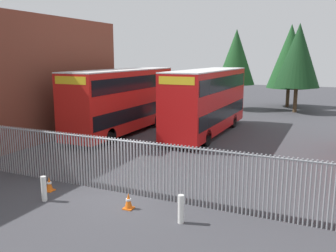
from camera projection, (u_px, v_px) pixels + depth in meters
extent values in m
plane|color=#3D3D42|center=(196.00, 148.00, 21.39)|extent=(100.00, 100.00, 0.00)
cylinder|color=gray|center=(0.00, 148.00, 16.79)|extent=(0.06, 0.06, 2.20)
cylinder|color=gray|center=(2.00, 149.00, 16.73)|extent=(0.06, 0.06, 2.20)
cylinder|color=gray|center=(5.00, 149.00, 16.67)|extent=(0.06, 0.06, 2.20)
cylinder|color=gray|center=(7.00, 149.00, 16.62)|extent=(0.06, 0.06, 2.20)
cylinder|color=gray|center=(9.00, 150.00, 16.56)|extent=(0.06, 0.06, 2.20)
cylinder|color=gray|center=(11.00, 150.00, 16.50)|extent=(0.06, 0.06, 2.20)
cylinder|color=gray|center=(14.00, 150.00, 16.45)|extent=(0.06, 0.06, 2.20)
cylinder|color=gray|center=(16.00, 151.00, 16.39)|extent=(0.06, 0.06, 2.20)
cylinder|color=gray|center=(18.00, 151.00, 16.33)|extent=(0.06, 0.06, 2.20)
cylinder|color=gray|center=(20.00, 151.00, 16.27)|extent=(0.06, 0.06, 2.20)
cylinder|color=gray|center=(23.00, 152.00, 16.22)|extent=(0.06, 0.06, 2.20)
cylinder|color=gray|center=(25.00, 152.00, 16.16)|extent=(0.06, 0.06, 2.20)
cylinder|color=gray|center=(27.00, 152.00, 16.10)|extent=(0.06, 0.06, 2.20)
cylinder|color=gray|center=(30.00, 153.00, 16.05)|extent=(0.06, 0.06, 2.20)
cylinder|color=gray|center=(32.00, 153.00, 15.99)|extent=(0.06, 0.06, 2.20)
cylinder|color=gray|center=(35.00, 153.00, 15.93)|extent=(0.06, 0.06, 2.20)
cylinder|color=gray|center=(37.00, 154.00, 15.87)|extent=(0.06, 0.06, 2.20)
cylinder|color=gray|center=(39.00, 154.00, 15.82)|extent=(0.06, 0.06, 2.20)
cylinder|color=gray|center=(42.00, 154.00, 15.76)|extent=(0.06, 0.06, 2.20)
cylinder|color=gray|center=(44.00, 155.00, 15.70)|extent=(0.06, 0.06, 2.20)
cylinder|color=gray|center=(47.00, 155.00, 15.65)|extent=(0.06, 0.06, 2.20)
cylinder|color=gray|center=(49.00, 156.00, 15.59)|extent=(0.06, 0.06, 2.20)
cylinder|color=gray|center=(52.00, 156.00, 15.53)|extent=(0.06, 0.06, 2.20)
cylinder|color=gray|center=(54.00, 156.00, 15.47)|extent=(0.06, 0.06, 2.20)
cylinder|color=gray|center=(57.00, 157.00, 15.42)|extent=(0.06, 0.06, 2.20)
cylinder|color=gray|center=(60.00, 157.00, 15.36)|extent=(0.06, 0.06, 2.20)
cylinder|color=gray|center=(62.00, 157.00, 15.30)|extent=(0.06, 0.06, 2.20)
cylinder|color=gray|center=(65.00, 158.00, 15.24)|extent=(0.06, 0.06, 2.20)
cylinder|color=gray|center=(67.00, 158.00, 15.19)|extent=(0.06, 0.06, 2.20)
cylinder|color=gray|center=(70.00, 159.00, 15.13)|extent=(0.06, 0.06, 2.20)
cylinder|color=gray|center=(73.00, 159.00, 15.07)|extent=(0.06, 0.06, 2.20)
cylinder|color=gray|center=(76.00, 159.00, 15.02)|extent=(0.06, 0.06, 2.20)
cylinder|color=gray|center=(78.00, 160.00, 14.96)|extent=(0.06, 0.06, 2.20)
cylinder|color=gray|center=(81.00, 160.00, 14.90)|extent=(0.06, 0.06, 2.20)
cylinder|color=gray|center=(84.00, 161.00, 14.84)|extent=(0.06, 0.06, 2.20)
cylinder|color=gray|center=(87.00, 161.00, 14.79)|extent=(0.06, 0.06, 2.20)
cylinder|color=gray|center=(89.00, 161.00, 14.73)|extent=(0.06, 0.06, 2.20)
cylinder|color=gray|center=(92.00, 162.00, 14.67)|extent=(0.06, 0.06, 2.20)
cylinder|color=gray|center=(95.00, 162.00, 14.62)|extent=(0.06, 0.06, 2.20)
cylinder|color=gray|center=(98.00, 163.00, 14.56)|extent=(0.06, 0.06, 2.20)
cylinder|color=gray|center=(101.00, 163.00, 14.50)|extent=(0.06, 0.06, 2.20)
cylinder|color=gray|center=(104.00, 163.00, 14.44)|extent=(0.06, 0.06, 2.20)
cylinder|color=gray|center=(107.00, 164.00, 14.39)|extent=(0.06, 0.06, 2.20)
cylinder|color=gray|center=(110.00, 164.00, 14.33)|extent=(0.06, 0.06, 2.20)
cylinder|color=gray|center=(113.00, 165.00, 14.27)|extent=(0.06, 0.06, 2.20)
cylinder|color=gray|center=(116.00, 165.00, 14.22)|extent=(0.06, 0.06, 2.20)
cylinder|color=gray|center=(119.00, 166.00, 14.16)|extent=(0.06, 0.06, 2.20)
cylinder|color=gray|center=(122.00, 166.00, 14.10)|extent=(0.06, 0.06, 2.20)
cylinder|color=gray|center=(125.00, 166.00, 14.04)|extent=(0.06, 0.06, 2.20)
cylinder|color=gray|center=(128.00, 167.00, 13.99)|extent=(0.06, 0.06, 2.20)
cylinder|color=gray|center=(131.00, 167.00, 13.93)|extent=(0.06, 0.06, 2.20)
cylinder|color=gray|center=(134.00, 168.00, 13.87)|extent=(0.06, 0.06, 2.20)
cylinder|color=gray|center=(137.00, 168.00, 13.82)|extent=(0.06, 0.06, 2.20)
cylinder|color=gray|center=(141.00, 169.00, 13.76)|extent=(0.06, 0.06, 2.20)
cylinder|color=gray|center=(144.00, 169.00, 13.70)|extent=(0.06, 0.06, 2.20)
cylinder|color=gray|center=(147.00, 170.00, 13.64)|extent=(0.06, 0.06, 2.20)
cylinder|color=gray|center=(151.00, 170.00, 13.59)|extent=(0.06, 0.06, 2.20)
cylinder|color=gray|center=(154.00, 171.00, 13.53)|extent=(0.06, 0.06, 2.20)
cylinder|color=gray|center=(157.00, 171.00, 13.47)|extent=(0.06, 0.06, 2.20)
cylinder|color=gray|center=(161.00, 172.00, 13.41)|extent=(0.06, 0.06, 2.20)
cylinder|color=gray|center=(164.00, 172.00, 13.36)|extent=(0.06, 0.06, 2.20)
cylinder|color=gray|center=(167.00, 173.00, 13.30)|extent=(0.06, 0.06, 2.20)
cylinder|color=gray|center=(171.00, 173.00, 13.24)|extent=(0.06, 0.06, 2.20)
cylinder|color=gray|center=(174.00, 174.00, 13.19)|extent=(0.06, 0.06, 2.20)
cylinder|color=gray|center=(178.00, 174.00, 13.13)|extent=(0.06, 0.06, 2.20)
cylinder|color=gray|center=(182.00, 175.00, 13.07)|extent=(0.06, 0.06, 2.20)
cylinder|color=gray|center=(185.00, 175.00, 13.01)|extent=(0.06, 0.06, 2.20)
cylinder|color=gray|center=(189.00, 176.00, 12.96)|extent=(0.06, 0.06, 2.20)
cylinder|color=gray|center=(192.00, 176.00, 12.90)|extent=(0.06, 0.06, 2.20)
cylinder|color=gray|center=(196.00, 177.00, 12.84)|extent=(0.06, 0.06, 2.20)
cylinder|color=gray|center=(200.00, 177.00, 12.79)|extent=(0.06, 0.06, 2.20)
cylinder|color=gray|center=(204.00, 178.00, 12.73)|extent=(0.06, 0.06, 2.20)
cylinder|color=gray|center=(207.00, 178.00, 12.67)|extent=(0.06, 0.06, 2.20)
cylinder|color=gray|center=(211.00, 179.00, 12.61)|extent=(0.06, 0.06, 2.20)
cylinder|color=gray|center=(215.00, 179.00, 12.56)|extent=(0.06, 0.06, 2.20)
cylinder|color=gray|center=(219.00, 180.00, 12.50)|extent=(0.06, 0.06, 2.20)
cylinder|color=gray|center=(223.00, 181.00, 12.44)|extent=(0.06, 0.06, 2.20)
cylinder|color=gray|center=(227.00, 181.00, 12.39)|extent=(0.06, 0.06, 2.20)
cylinder|color=gray|center=(231.00, 182.00, 12.33)|extent=(0.06, 0.06, 2.20)
cylinder|color=gray|center=(235.00, 182.00, 12.27)|extent=(0.06, 0.06, 2.20)
cylinder|color=gray|center=(239.00, 183.00, 12.21)|extent=(0.06, 0.06, 2.20)
cylinder|color=gray|center=(243.00, 184.00, 12.16)|extent=(0.06, 0.06, 2.20)
cylinder|color=gray|center=(247.00, 184.00, 12.10)|extent=(0.06, 0.06, 2.20)
cylinder|color=gray|center=(252.00, 185.00, 12.04)|extent=(0.06, 0.06, 2.20)
cylinder|color=gray|center=(256.00, 185.00, 11.98)|extent=(0.06, 0.06, 2.20)
cylinder|color=gray|center=(260.00, 186.00, 11.93)|extent=(0.06, 0.06, 2.20)
cylinder|color=gray|center=(264.00, 187.00, 11.87)|extent=(0.06, 0.06, 2.20)
cylinder|color=gray|center=(269.00, 187.00, 11.81)|extent=(0.06, 0.06, 2.20)
cylinder|color=gray|center=(273.00, 188.00, 11.76)|extent=(0.06, 0.06, 2.20)
cylinder|color=gray|center=(278.00, 189.00, 11.70)|extent=(0.06, 0.06, 2.20)
cylinder|color=gray|center=(282.00, 189.00, 11.64)|extent=(0.06, 0.06, 2.20)
cylinder|color=gray|center=(287.00, 190.00, 11.58)|extent=(0.06, 0.06, 2.20)
cylinder|color=gray|center=(291.00, 191.00, 11.53)|extent=(0.06, 0.06, 2.20)
cylinder|color=gray|center=(296.00, 191.00, 11.47)|extent=(0.06, 0.06, 2.20)
cylinder|color=gray|center=(300.00, 192.00, 11.41)|extent=(0.06, 0.06, 2.20)
cylinder|color=gray|center=(305.00, 193.00, 11.36)|extent=(0.06, 0.06, 2.20)
cylinder|color=gray|center=(310.00, 193.00, 11.30)|extent=(0.06, 0.06, 2.20)
cylinder|color=gray|center=(315.00, 194.00, 11.24)|extent=(0.06, 0.06, 2.20)
cylinder|color=gray|center=(320.00, 195.00, 11.18)|extent=(0.06, 0.06, 2.20)
cylinder|color=gray|center=(325.00, 195.00, 11.13)|extent=(0.06, 0.06, 2.20)
cylinder|color=gray|center=(330.00, 196.00, 11.07)|extent=(0.06, 0.06, 2.20)
cylinder|color=gray|center=(335.00, 197.00, 11.01)|extent=(0.06, 0.06, 2.20)
cylinder|color=gray|center=(123.00, 141.00, 13.88)|extent=(16.11, 0.07, 0.07)
cube|color=red|center=(123.00, 100.00, 25.04)|extent=(2.50, 10.80, 4.00)
cube|color=black|center=(123.00, 111.00, 25.19)|extent=(2.54, 10.37, 0.90)
cube|color=black|center=(122.00, 82.00, 24.81)|extent=(2.54, 10.37, 0.90)
cube|color=yellow|center=(71.00, 80.00, 19.95)|extent=(2.12, 0.12, 0.44)
cube|color=silver|center=(122.00, 70.00, 24.65)|extent=(2.50, 10.80, 0.08)
cylinder|color=black|center=(80.00, 133.00, 22.84)|extent=(0.30, 1.04, 1.04)
cylinder|color=black|center=(110.00, 137.00, 21.95)|extent=(0.30, 1.04, 1.04)
cylinder|color=black|center=(131.00, 118.00, 28.49)|extent=(0.30, 1.04, 1.04)
cylinder|color=black|center=(156.00, 120.00, 27.59)|extent=(0.30, 1.04, 1.04)
cube|color=red|center=(207.00, 100.00, 24.81)|extent=(2.50, 10.80, 4.00)
cube|color=black|center=(207.00, 112.00, 24.96)|extent=(2.54, 10.37, 0.90)
cube|color=black|center=(208.00, 83.00, 24.59)|extent=(2.54, 10.37, 0.90)
cube|color=yellow|center=(177.00, 81.00, 19.72)|extent=(2.12, 0.12, 0.44)
cube|color=silver|center=(208.00, 70.00, 24.43)|extent=(2.50, 10.80, 0.08)
cylinder|color=black|center=(173.00, 134.00, 22.62)|extent=(0.30, 1.04, 1.04)
cylinder|color=black|center=(206.00, 137.00, 21.72)|extent=(0.30, 1.04, 1.04)
cylinder|color=black|center=(206.00, 119.00, 28.26)|extent=(0.30, 1.04, 1.04)
cylinder|color=black|center=(233.00, 121.00, 27.36)|extent=(0.30, 1.04, 1.04)
cylinder|color=silver|center=(44.00, 189.00, 13.43)|extent=(0.20, 0.20, 0.95)
cylinder|color=silver|center=(181.00, 209.00, 11.63)|extent=(0.20, 0.20, 0.95)
cube|color=orange|center=(129.00, 208.00, 12.81)|extent=(0.34, 0.34, 0.04)
cone|color=orange|center=(128.00, 200.00, 12.75)|extent=(0.28, 0.28, 0.55)
cylinder|color=white|center=(128.00, 200.00, 12.74)|extent=(0.19, 0.19, 0.07)
cube|color=orange|center=(50.00, 190.00, 14.50)|extent=(0.34, 0.34, 0.04)
cone|color=orange|center=(49.00, 183.00, 14.45)|extent=(0.28, 0.28, 0.55)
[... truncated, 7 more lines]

